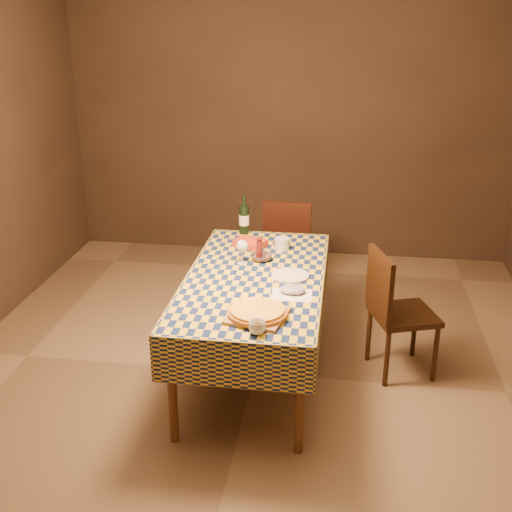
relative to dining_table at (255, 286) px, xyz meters
name	(u,v)px	position (x,y,z in m)	size (l,w,h in m)	color
room	(255,195)	(0.00, 0.00, 0.66)	(5.00, 5.10, 2.70)	brown
dining_table	(255,286)	(0.00, 0.00, 0.00)	(0.94, 1.84, 0.77)	brown
cutting_board	(257,315)	(0.10, -0.60, 0.09)	(0.33, 0.33, 0.02)	#9B6D48
pizza	(257,311)	(0.10, -0.60, 0.11)	(0.47, 0.47, 0.04)	#A65F1B
pepper_mill	(259,250)	(-0.01, 0.28, 0.16)	(0.06, 0.06, 0.19)	#521315
bowl	(262,257)	(0.01, 0.29, 0.10)	(0.15, 0.15, 0.05)	#5C444D
wine_glass	(242,247)	(-0.12, 0.22, 0.20)	(0.09, 0.09, 0.18)	silver
wine_bottle	(244,219)	(-0.21, 0.86, 0.20)	(0.10, 0.10, 0.33)	black
deli_tub	(282,244)	(0.13, 0.53, 0.12)	(0.11, 0.11, 0.09)	silver
takeout_container	(250,243)	(-0.12, 0.56, 0.10)	(0.23, 0.16, 0.06)	#B63817
white_plate	(290,276)	(0.24, 0.03, 0.08)	(0.26, 0.26, 0.01)	white
tumbler	(257,327)	(0.13, -0.81, 0.12)	(0.10, 0.10, 0.08)	silver
flour_patch	(292,295)	(0.28, -0.27, 0.08)	(0.26, 0.20, 0.00)	white
flour_bag	(292,289)	(0.28, -0.23, 0.10)	(0.17, 0.13, 0.05)	#9198B9
chair_far	(289,242)	(0.11, 1.36, -0.17)	(0.45, 0.46, 0.93)	black
chair_right	(393,306)	(0.96, 0.17, -0.17)	(0.54, 0.53, 0.93)	black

